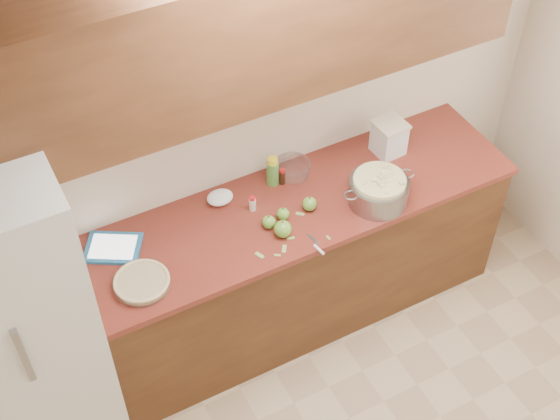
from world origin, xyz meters
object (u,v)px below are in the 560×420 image
flour_canister (389,137)px  tablet (113,248)px  colander (378,190)px  pie (142,282)px

flour_canister → tablet: (-1.63, 0.03, -0.10)m
colander → tablet: size_ratio=1.24×
colander → tablet: 1.40m
pie → tablet: 0.29m
colander → flour_canister: 0.40m
flour_canister → tablet: flour_canister is taller
tablet → flour_canister: bearing=29.6°
pie → tablet: size_ratio=0.83×
flour_canister → tablet: size_ratio=0.60×
colander → flour_canister: flour_canister is taller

